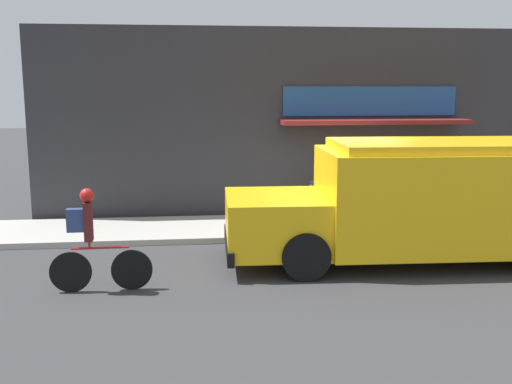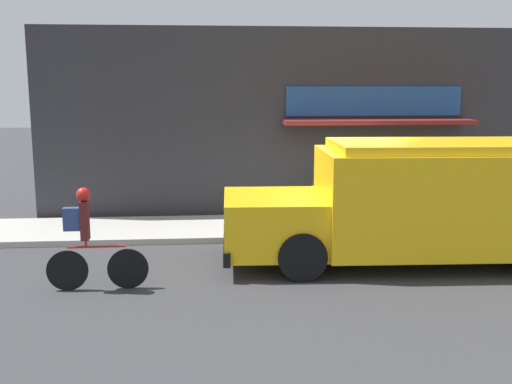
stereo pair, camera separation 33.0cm
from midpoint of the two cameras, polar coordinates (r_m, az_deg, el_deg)
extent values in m
plane|color=#38383A|center=(12.59, 8.20, -4.67)|extent=(70.00, 70.00, 0.00)
cube|color=#ADAAA3|center=(13.61, 7.20, -3.25)|extent=(28.00, 2.18, 0.13)
cube|color=#2D2D33|center=(14.58, 6.31, 6.45)|extent=(13.30, 0.18, 4.54)
cube|color=#1E4C93|center=(14.78, 11.83, 8.46)|extent=(4.25, 0.05, 0.70)
cube|color=maroon|center=(14.41, 12.22, 6.55)|extent=(4.46, 0.86, 0.10)
cube|color=yellow|center=(11.45, 19.65, -0.64)|extent=(5.08, 2.34, 1.77)
cube|color=yellow|center=(10.72, 2.54, -2.93)|extent=(1.82, 2.05, 0.97)
cube|color=yellow|center=(11.32, 19.94, 4.15)|extent=(4.68, 2.15, 0.16)
cube|color=black|center=(10.77, -1.91, -4.98)|extent=(0.19, 2.12, 0.24)
cube|color=red|center=(12.25, 11.35, 0.85)|extent=(0.04, 0.44, 0.44)
cylinder|color=black|center=(11.74, 4.12, -3.62)|extent=(0.83, 0.29, 0.82)
cylinder|color=black|center=(9.97, 5.37, -6.13)|extent=(0.83, 0.29, 0.82)
cylinder|color=black|center=(12.92, 22.94, -3.13)|extent=(0.83, 0.29, 0.82)
cylinder|color=black|center=(9.75, -11.14, -7.18)|extent=(0.65, 0.05, 0.65)
cylinder|color=black|center=(9.89, -16.61, -7.19)|extent=(0.65, 0.05, 0.65)
cylinder|color=red|center=(9.71, -13.99, -5.09)|extent=(0.89, 0.06, 0.04)
cylinder|color=red|center=(9.72, -14.96, -4.75)|extent=(0.04, 0.04, 0.12)
cube|color=#561E1E|center=(9.63, -15.06, -2.66)|extent=(0.12, 0.20, 0.61)
sphere|color=red|center=(9.55, -15.18, -0.22)|extent=(0.22, 0.22, 0.22)
cube|color=navy|center=(9.66, -16.18, -2.50)|extent=(0.26, 0.15, 0.36)
cylinder|color=#2D5138|center=(13.92, 7.03, -0.93)|extent=(0.49, 0.49, 0.83)
cylinder|color=black|center=(13.85, 7.07, 0.84)|extent=(0.50, 0.50, 0.04)
camera|label=1|loc=(0.17, -89.20, 0.14)|focal=42.00mm
camera|label=2|loc=(0.17, 90.80, -0.14)|focal=42.00mm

